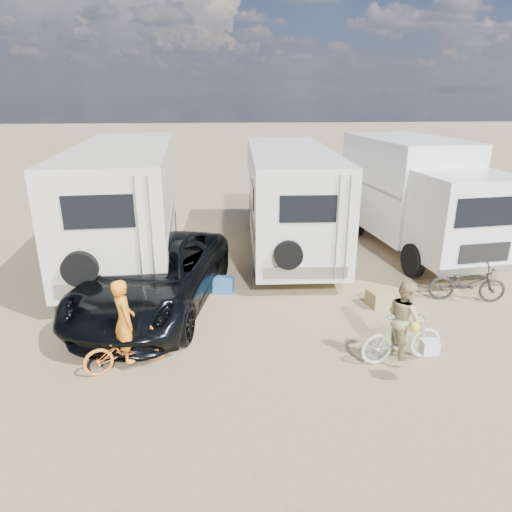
{
  "coord_description": "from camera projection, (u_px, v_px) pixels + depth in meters",
  "views": [
    {
      "loc": [
        -1.9,
        -7.06,
        4.93
      ],
      "look_at": [
        -1.14,
        3.06,
        1.3
      ],
      "focal_mm": 32.6,
      "sensor_mm": 36.0,
      "label": 1
    }
  ],
  "objects": [
    {
      "name": "ground",
      "position": [
        331.0,
        378.0,
        8.43
      ],
      "size": [
        140.0,
        140.0,
        0.0
      ],
      "primitive_type": "plane",
      "color": "tan",
      "rests_on": "ground"
    },
    {
      "name": "rv_main",
      "position": [
        290.0,
        201.0,
        14.72
      ],
      "size": [
        2.71,
        7.76,
        3.24
      ],
      "primitive_type": null,
      "rotation": [
        0.0,
        0.0,
        -0.03
      ],
      "color": "silver",
      "rests_on": "ground"
    },
    {
      "name": "rv_left",
      "position": [
        127.0,
        204.0,
        13.9
      ],
      "size": [
        3.21,
        8.58,
        3.43
      ],
      "primitive_type": null,
      "rotation": [
        0.0,
        0.0,
        0.06
      ],
      "color": "beige",
      "rests_on": "ground"
    },
    {
      "name": "box_truck",
      "position": [
        419.0,
        198.0,
        14.53
      ],
      "size": [
        3.38,
        6.87,
        3.5
      ],
      "primitive_type": null,
      "rotation": [
        0.0,
        0.0,
        0.13
      ],
      "color": "white",
      "rests_on": "ground"
    },
    {
      "name": "dark_suv",
      "position": [
        154.0,
        276.0,
        10.97
      ],
      "size": [
        3.79,
        6.17,
        1.6
      ],
      "primitive_type": "imported",
      "rotation": [
        0.0,
        0.0,
        -0.21
      ],
      "color": "black",
      "rests_on": "ground"
    },
    {
      "name": "bike_man",
      "position": [
        127.0,
        347.0,
        8.63
      ],
      "size": [
        1.7,
        1.19,
        0.85
      ],
      "primitive_type": "imported",
      "rotation": [
        0.0,
        0.0,
        2.0
      ],
      "color": "orange",
      "rests_on": "ground"
    },
    {
      "name": "bike_woman",
      "position": [
        402.0,
        338.0,
        8.81
      ],
      "size": [
        1.72,
        0.72,
        1.0
      ],
      "primitive_type": "imported",
      "rotation": [
        0.0,
        0.0,
        1.72
      ],
      "color": "beige",
      "rests_on": "ground"
    },
    {
      "name": "rider_man",
      "position": [
        125.0,
        329.0,
        8.5
      ],
      "size": [
        0.59,
        0.69,
        1.6
      ],
      "primitive_type": "imported",
      "rotation": [
        0.0,
        0.0,
        2.0
      ],
      "color": "orange",
      "rests_on": "ground"
    },
    {
      "name": "rider_woman",
      "position": [
        403.0,
        327.0,
        8.72
      ],
      "size": [
        0.67,
        0.8,
        1.49
      ],
      "primitive_type": "imported",
      "rotation": [
        0.0,
        0.0,
        1.72
      ],
      "color": "tan",
      "rests_on": "ground"
    },
    {
      "name": "bike_parked",
      "position": [
        467.0,
        283.0,
        11.39
      ],
      "size": [
        1.89,
        0.96,
        0.95
      ],
      "primitive_type": "imported",
      "rotation": [
        0.0,
        0.0,
        1.38
      ],
      "color": "black",
      "rests_on": "ground"
    },
    {
      "name": "cooler",
      "position": [
        223.0,
        285.0,
        11.95
      ],
      "size": [
        0.56,
        0.45,
        0.41
      ],
      "primitive_type": "cube",
      "rotation": [
        0.0,
        0.0,
        -0.18
      ],
      "color": "#285E96",
      "rests_on": "ground"
    },
    {
      "name": "crate",
      "position": [
        379.0,
        298.0,
        11.2
      ],
      "size": [
        0.58,
        0.58,
        0.39
      ],
      "primitive_type": "cube",
      "rotation": [
        0.0,
        0.0,
        0.23
      ],
      "color": "#948651",
      "rests_on": "ground"
    }
  ]
}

